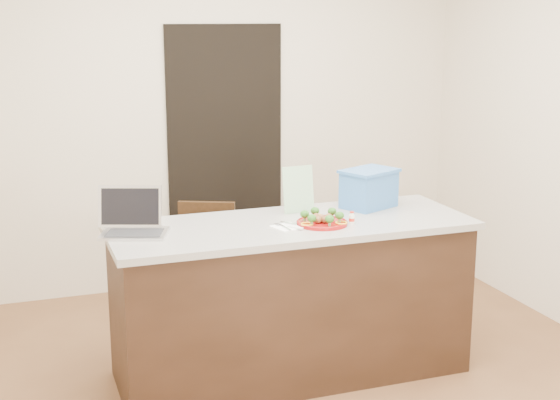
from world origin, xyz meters
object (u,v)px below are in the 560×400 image
object	(u,v)px
island	(291,299)
blue_box	(369,188)
yogurt_bottle	(352,218)
plate	(322,223)
laptop	(132,221)
napkin	(287,227)
chair	(211,259)

from	to	relation	value
island	blue_box	distance (m)	0.83
island	yogurt_bottle	distance (m)	0.59
plate	laptop	xyz separation A→B (m)	(-1.03, 0.19, 0.05)
napkin	chair	xyz separation A→B (m)	(-0.21, 0.90, -0.44)
island	laptop	size ratio (longest dim) A/B	5.09
island	plate	distance (m)	0.50
island	blue_box	xyz separation A→B (m)	(0.57, 0.18, 0.58)
chair	blue_box	bearing A→B (deg)	-12.82
napkin	yogurt_bottle	xyz separation A→B (m)	(0.37, -0.04, 0.03)
island	napkin	size ratio (longest dim) A/B	14.17
island	laptop	xyz separation A→B (m)	(-0.88, 0.09, 0.52)
plate	napkin	world-z (taller)	plate
plate	yogurt_bottle	bearing A→B (deg)	-11.14
napkin	island	bearing A→B (deg)	58.31
island	laptop	bearing A→B (deg)	174.18
laptop	chair	bearing A→B (deg)	69.30
napkin	blue_box	distance (m)	0.70
yogurt_bottle	blue_box	world-z (taller)	blue_box
plate	chair	distance (m)	1.09
blue_box	chair	distance (m)	1.18
laptop	island	bearing A→B (deg)	14.05
island	laptop	world-z (taller)	laptop
yogurt_bottle	laptop	size ratio (longest dim) A/B	0.17
plate	laptop	bearing A→B (deg)	169.41
plate	laptop	distance (m)	1.04
island	blue_box	world-z (taller)	blue_box
blue_box	yogurt_bottle	bearing A→B (deg)	-153.13
napkin	yogurt_bottle	distance (m)	0.38
blue_box	laptop	bearing A→B (deg)	159.56
island	chair	xyz separation A→B (m)	(-0.27, 0.81, 0.03)
blue_box	chair	xyz separation A→B (m)	(-0.84, 0.63, -0.55)
island	chair	size ratio (longest dim) A/B	2.40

